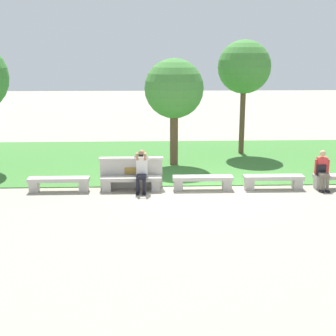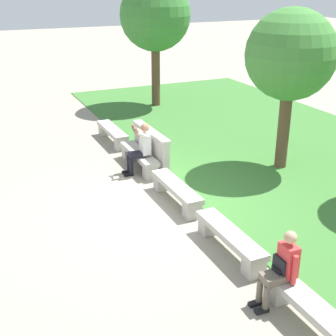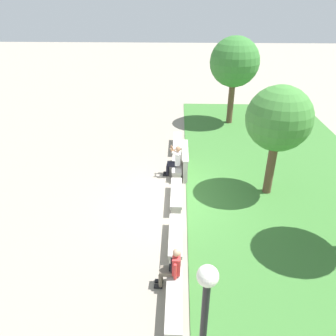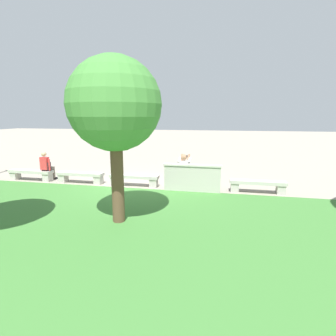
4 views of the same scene
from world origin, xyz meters
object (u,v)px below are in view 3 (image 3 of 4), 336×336
bench_near (177,165)px  bench_end (174,301)px  person_distant (172,267)px  tree_far_back (234,62)px  person_photographer (175,159)px  tree_behind_wall (279,119)px  bench_mid (176,195)px  bench_main (177,142)px  backpack (174,267)px  bench_far (175,237)px

bench_near → bench_end: same height
person_distant → tree_far_back: 12.66m
bench_end → person_photographer: size_ratio=1.46×
tree_far_back → tree_behind_wall: bearing=3.7°
bench_mid → person_photographer: 2.01m
bench_mid → bench_end: bearing=0.0°
bench_main → backpack: size_ratio=4.51×
bench_mid → person_photographer: (-1.96, -0.08, 0.44)m
backpack → tree_behind_wall: (-4.58, 3.46, 2.32)m
bench_main → backpack: (8.42, -0.02, 0.33)m
bench_main → tree_far_back: size_ratio=0.41×
bench_main → bench_near: size_ratio=1.00×
backpack → tree_far_back: bearing=166.0°
person_photographer → tree_behind_wall: tree_behind_wall is taller
bench_far → person_photographer: size_ratio=1.46×
bench_main → person_photographer: size_ratio=1.46×
bench_near → person_photographer: (0.34, -0.08, 0.44)m
bench_main → person_photographer: 2.67m
bench_near → person_distant: (6.16, -0.07, 0.37)m
bench_main → tree_far_back: tree_far_back is taller
bench_main → tree_behind_wall: size_ratio=0.47×
tree_behind_wall → backpack: bearing=-37.1°
tree_behind_wall → bench_mid: bearing=-77.7°
bench_far → bench_main: bearing=180.0°
bench_main → tree_behind_wall: tree_behind_wall is taller
bench_far → person_photographer: (-4.25, -0.08, 0.44)m
backpack → bench_near: bearing=179.8°
bench_mid → person_distant: size_ratio=1.53×
bench_end → tree_behind_wall: (-5.35, 3.44, 2.64)m
bench_mid → person_distant: bearing=-1.0°
bench_far → tree_behind_wall: (-3.05, 3.44, 2.64)m
person_photographer → bench_near: bearing=167.2°
bench_main → backpack: 8.42m
person_distant → bench_near: bearing=179.4°
person_distant → bench_mid: bearing=179.0°
person_photographer → tree_far_back: bearing=153.7°
person_photographer → person_distant: (5.82, 0.01, -0.06)m
person_photographer → backpack: 5.78m
bench_end → tree_far_back: bearing=166.9°
bench_end → tree_behind_wall: tree_behind_wall is taller
bench_end → backpack: bearing=-178.8°
backpack → tree_far_back: size_ratio=0.09×
person_photographer → tree_far_back: 7.37m
bench_end → person_distant: (-0.73, -0.07, 0.37)m
bench_mid → tree_behind_wall: size_ratio=0.47×
bench_near → bench_far: same height
bench_mid → person_distant: 3.88m
bench_end → tree_behind_wall: size_ratio=0.47×
bench_near → bench_main: bearing=180.0°
person_photographer → tree_far_back: (-6.17, 3.04, 2.66)m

